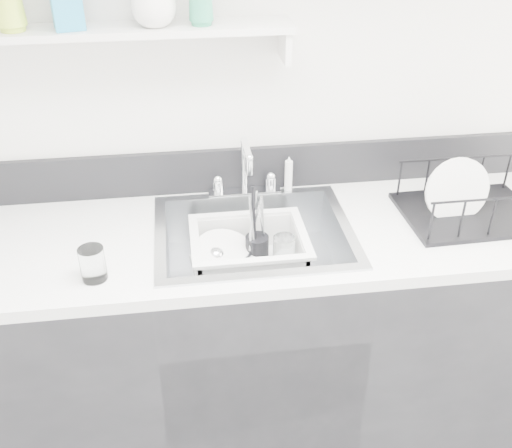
{
  "coord_description": "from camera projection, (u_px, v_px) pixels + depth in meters",
  "views": [
    {
      "loc": [
        -0.22,
        -0.44,
        1.97
      ],
      "look_at": [
        0.0,
        1.14,
        0.98
      ],
      "focal_mm": 42.0,
      "sensor_mm": 36.0,
      "label": 1
    }
  ],
  "objects": [
    {
      "name": "dish_rack",
      "position": [
        472.0,
        195.0,
        2.0
      ],
      "size": [
        0.45,
        0.35,
        0.16
      ],
      "primitive_type": null,
      "rotation": [
        0.0,
        0.0,
        0.03
      ],
      "color": "black",
      "rests_on": "counter_run"
    },
    {
      "name": "backsplash",
      "position": [
        243.0,
        169.0,
        2.16
      ],
      "size": [
        3.2,
        0.02,
        0.16
      ],
      "primitive_type": "cube",
      "color": "black",
      "rests_on": "counter_run"
    },
    {
      "name": "wash_tub",
      "position": [
        249.0,
        254.0,
        2.01
      ],
      "size": [
        0.43,
        0.37,
        0.15
      ],
      "primitive_type": null,
      "rotation": [
        0.0,
        0.0,
        0.18
      ],
      "color": "white",
      "rests_on": "sink"
    },
    {
      "name": "faucet",
      "position": [
        245.0,
        180.0,
        2.12
      ],
      "size": [
        0.26,
        0.18,
        0.23
      ],
      "color": "silver",
      "rests_on": "counter_run"
    },
    {
      "name": "wall_shelf",
      "position": [
        127.0,
        33.0,
        1.79
      ],
      "size": [
        1.0,
        0.16,
        0.12
      ],
      "color": "silver",
      "rests_on": "room_shell"
    },
    {
      "name": "sink",
      "position": [
        254.0,
        254.0,
        2.0
      ],
      "size": [
        0.64,
        0.52,
        0.2
      ],
      "primitive_type": null,
      "color": "silver",
      "rests_on": "counter_run"
    },
    {
      "name": "tumbler_in_tub",
      "position": [
        284.0,
        251.0,
        2.02
      ],
      "size": [
        0.1,
        0.1,
        0.11
      ],
      "primitive_type": "cylinder",
      "rotation": [
        0.0,
        0.0,
        -0.28
      ],
      "color": "white",
      "rests_on": "wash_tub"
    },
    {
      "name": "ladle",
      "position": [
        233.0,
        264.0,
        1.99
      ],
      "size": [
        0.26,
        0.19,
        0.07
      ],
      "primitive_type": null,
      "rotation": [
        0.0,
        0.0,
        -0.48
      ],
      "color": "silver",
      "rests_on": "wash_tub"
    },
    {
      "name": "tumbler_counter",
      "position": [
        93.0,
        264.0,
        1.71
      ],
      "size": [
        0.08,
        0.08,
        0.1
      ],
      "primitive_type": "cylinder",
      "rotation": [
        0.0,
        0.0,
        -0.09
      ],
      "color": "white",
      "rests_on": "counter_run"
    },
    {
      "name": "counter_run",
      "position": [
        254.0,
        337.0,
        2.19
      ],
      "size": [
        3.2,
        0.62,
        0.92
      ],
      "color": "black",
      "rests_on": "ground"
    },
    {
      "name": "utensil_cup",
      "position": [
        257.0,
        247.0,
        2.04
      ],
      "size": [
        0.08,
        0.08,
        0.27
      ],
      "rotation": [
        0.0,
        0.0,
        0.2
      ],
      "color": "black",
      "rests_on": "wash_tub"
    },
    {
      "name": "plate_stack",
      "position": [
        229.0,
        263.0,
        2.01
      ],
      "size": [
        0.27,
        0.26,
        0.11
      ],
      "rotation": [
        0.0,
        0.0,
        0.31
      ],
      "color": "white",
      "rests_on": "wash_tub"
    },
    {
      "name": "side_sprayer",
      "position": [
        289.0,
        174.0,
        2.14
      ],
      "size": [
        0.03,
        0.03,
        0.14
      ],
      "primitive_type": "cylinder",
      "color": "white",
      "rests_on": "counter_run"
    },
    {
      "name": "room_shell",
      "position": [
        327.0,
        84.0,
        0.87
      ],
      "size": [
        3.5,
        3.0,
        2.6
      ],
      "color": "silver",
      "rests_on": "ground"
    },
    {
      "name": "bowl_small",
      "position": [
        279.0,
        275.0,
        1.98
      ],
      "size": [
        0.11,
        0.11,
        0.03
      ],
      "primitive_type": "imported",
      "rotation": [
        0.0,
        0.0,
        0.13
      ],
      "color": "white",
      "rests_on": "wash_tub"
    }
  ]
}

